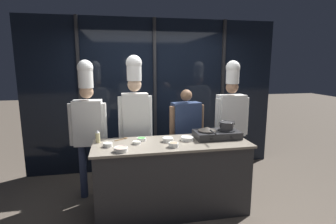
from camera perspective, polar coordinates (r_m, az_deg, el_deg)
The scene contains 19 objects.
ground_plane at distance 3.75m, azimuth 0.79°, elevation -20.43°, with size 24.00×24.00×0.00m, color brown.
window_wall_back at distance 4.72m, azimuth -2.92°, elevation 3.47°, with size 4.50×0.09×2.70m.
demo_counter at distance 3.53m, azimuth 0.81°, elevation -13.89°, with size 1.99×0.71×0.94m.
portable_stove at distance 3.61m, azimuth 10.57°, elevation -4.77°, with size 0.60×0.36×0.11m.
frying_pan at distance 3.54m, azimuth 8.55°, elevation -3.68°, with size 0.25×0.43×0.05m.
stock_pot at distance 3.63m, azimuth 12.65°, elevation -2.89°, with size 0.21×0.19×0.11m.
squeeze_bottle_oil at distance 3.45m, azimuth -15.04°, elevation -5.22°, with size 0.06×0.06×0.17m.
prep_bowl_bean_sprouts at distance 3.27m, azimuth -12.99°, elevation -6.90°, with size 0.12×0.12×0.05m.
prep_bowl_mushrooms at distance 3.17m, azimuth 1.22°, elevation -7.10°, with size 0.12×0.12×0.06m.
prep_bowl_garlic at distance 3.39m, azimuth -0.05°, elevation -5.96°, with size 0.14×0.14×0.05m.
prep_bowl_scallions at distance 3.45m, azimuth -5.80°, elevation -5.84°, with size 0.13×0.13×0.04m.
prep_bowl_noodles at distance 3.32m, azimuth -6.84°, elevation -6.58°, with size 0.10×0.10×0.04m.
prep_bowl_shrimp at distance 3.06m, azimuth -10.21°, elevation -7.95°, with size 0.16×0.16×0.05m.
prep_bowl_onion at distance 3.45m, azimuth 4.19°, elevation -5.73°, with size 0.17×0.17×0.05m.
serving_spoon_slotted at distance 3.55m, azimuth -9.64°, elevation -5.74°, with size 0.19×0.13×0.02m.
chef_head at distance 3.83m, azimuth -17.03°, elevation -1.53°, with size 0.52×0.23×1.98m.
chef_sous at distance 3.83m, azimuth -7.18°, elevation 0.15°, with size 0.49×0.23×2.05m.
person_guest at distance 4.07m, azimuth 3.94°, elevation -3.72°, with size 0.56×0.28×1.54m.
chef_line at distance 4.23m, azimuth 13.54°, elevation -0.48°, with size 0.57×0.25×1.97m.
Camera 1 is at (-0.67, -3.15, 1.93)m, focal length 28.00 mm.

